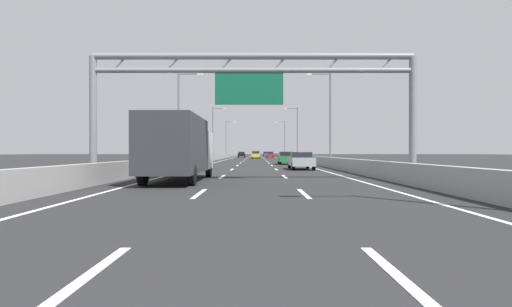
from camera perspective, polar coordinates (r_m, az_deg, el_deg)
name	(u,v)px	position (r m, az deg, el deg)	size (l,w,h in m)	color
ground_plane	(255,157)	(100.77, -0.16, -0.55)	(260.00, 260.00, 0.00)	#262628
lane_dash_left_0	(79,282)	(4.90, -24.70, -16.88)	(0.16, 3.00, 0.01)	white
lane_dash_left_1	(199,194)	(13.48, -8.45, -5.88)	(0.16, 3.00, 0.01)	white
lane_dash_left_2	(222,177)	(22.39, -5.09, -3.43)	(0.16, 3.00, 0.01)	white
lane_dash_left_3	(231,169)	(31.35, -3.65, -2.37)	(0.16, 3.00, 0.01)	white
lane_dash_left_4	(237,165)	(40.33, -2.85, -1.78)	(0.16, 3.00, 0.01)	white
lane_dash_left_5	(240,163)	(49.32, -2.34, -1.41)	(0.16, 3.00, 0.01)	white
lane_dash_left_6	(243,161)	(58.31, -1.99, -1.15)	(0.16, 3.00, 0.01)	white
lane_dash_left_7	(244,160)	(67.30, -1.74, -0.96)	(0.16, 3.00, 0.01)	white
lane_dash_left_8	(246,159)	(76.29, -1.54, -0.81)	(0.16, 3.00, 0.01)	white
lane_dash_left_9	(247,158)	(85.29, -1.38, -0.70)	(0.16, 3.00, 0.01)	white
lane_dash_left_10	(248,158)	(94.29, -1.26, -0.61)	(0.16, 3.00, 0.01)	white
lane_dash_left_11	(248,157)	(103.28, -1.16, -0.53)	(0.16, 3.00, 0.01)	white
lane_dash_left_12	(249,157)	(112.28, -1.07, -0.47)	(0.16, 3.00, 0.01)	white
lane_dash_left_13	(249,156)	(121.28, -0.99, -0.41)	(0.16, 3.00, 0.01)	white
lane_dash_left_14	(250,156)	(130.28, -0.93, -0.37)	(0.16, 3.00, 0.01)	white
lane_dash_left_15	(250,156)	(139.28, -0.88, -0.32)	(0.16, 3.00, 0.01)	white
lane_dash_left_16	(250,155)	(148.28, -0.83, -0.29)	(0.16, 3.00, 0.01)	white
lane_dash_left_17	(251,155)	(157.27, -0.78, -0.26)	(0.16, 3.00, 0.01)	white
lane_dash_right_0	(404,282)	(4.79, 21.04, -17.30)	(0.16, 3.00, 0.01)	white
lane_dash_right_1	(303,194)	(13.44, 7.00, -5.90)	(0.16, 3.00, 0.01)	white
lane_dash_right_2	(284,177)	(22.36, 4.16, -3.43)	(0.16, 3.00, 0.01)	white
lane_dash_right_3	(276,169)	(31.33, 2.94, -2.37)	(0.16, 3.00, 0.01)	white
lane_dash_right_4	(271,165)	(40.32, 2.27, -1.78)	(0.16, 3.00, 0.01)	white
lane_dash_right_5	(268,163)	(49.30, 1.84, -1.41)	(0.16, 3.00, 0.01)	white
lane_dash_right_6	(266,161)	(58.30, 1.55, -1.15)	(0.16, 3.00, 0.01)	white
lane_dash_right_7	(265,160)	(67.29, 1.33, -0.96)	(0.16, 3.00, 0.01)	white
lane_dash_right_8	(264,159)	(76.29, 1.16, -0.81)	(0.16, 3.00, 0.01)	white
lane_dash_right_9	(263,158)	(85.28, 1.03, -0.70)	(0.16, 3.00, 0.01)	white
lane_dash_right_10	(262,158)	(94.28, 0.93, -0.61)	(0.16, 3.00, 0.01)	white
lane_dash_right_11	(262,157)	(103.28, 0.84, -0.53)	(0.16, 3.00, 0.01)	white
lane_dash_right_12	(261,157)	(112.28, 0.77, -0.47)	(0.16, 3.00, 0.01)	white
lane_dash_right_13	(261,156)	(121.28, 0.71, -0.41)	(0.16, 3.00, 0.01)	white
lane_dash_right_14	(260,156)	(130.27, 0.65, -0.37)	(0.16, 3.00, 0.01)	white
lane_dash_right_15	(260,156)	(139.27, 0.61, -0.32)	(0.16, 3.00, 0.01)	white
lane_dash_right_16	(260,155)	(148.27, 0.56, -0.29)	(0.16, 3.00, 0.01)	white
lane_dash_right_17	(260,155)	(157.27, 0.53, -0.26)	(0.16, 3.00, 0.01)	white
edge_line_left	(232,158)	(88.93, -3.56, -0.66)	(0.16, 176.00, 0.01)	white
edge_line_right	(278,158)	(88.91, 3.21, -0.66)	(0.16, 176.00, 0.01)	white
barrier_left	(231,155)	(110.98, -3.72, -0.23)	(0.45, 220.00, 0.95)	#9E9E99
barrier_right	(279,155)	(110.97, 3.41, -0.23)	(0.45, 220.00, 0.95)	#9E9E99
sign_gantry	(252,84)	(19.48, -0.61, 10.30)	(16.30, 0.36, 6.36)	gray
streetlamp_left_mid	(180,113)	(39.96, -11.13, 5.94)	(2.58, 0.28, 9.50)	slate
streetlamp_right_mid	(328,113)	(39.90, 10.55, 5.94)	(2.58, 0.28, 9.50)	slate
streetlamp_left_far	(214,130)	(70.54, -6.28, 3.48)	(2.58, 0.28, 9.50)	slate
streetlamp_right_far	(296,130)	(70.50, 5.89, 3.48)	(2.58, 0.28, 9.50)	slate
streetlamp_left_distant	(227,137)	(101.36, -4.39, 2.50)	(2.58, 0.28, 9.50)	slate
streetlamp_right_distant	(283,137)	(101.34, 4.07, 2.50)	(2.58, 0.28, 9.50)	slate
black_car	(241,154)	(99.12, -2.22, -0.13)	(1.79, 4.13, 1.45)	black
green_car	(286,158)	(44.58, 4.40, -0.64)	(1.71, 4.38, 1.44)	#1E7A38
silver_car	(300,160)	(31.66, 6.60, -1.04)	(1.79, 4.57, 1.41)	#A8ADB2
blue_car	(265,154)	(130.48, 1.37, -0.03)	(1.79, 4.45, 1.47)	#2347AD
red_car	(270,154)	(98.67, 2.01, -0.14)	(1.80, 4.46, 1.45)	red
yellow_car	(255,155)	(83.00, -0.11, -0.19)	(1.76, 4.58, 1.57)	yellow
box_truck	(178,147)	(19.24, -11.42, 0.98)	(2.39, 8.07, 3.08)	silver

